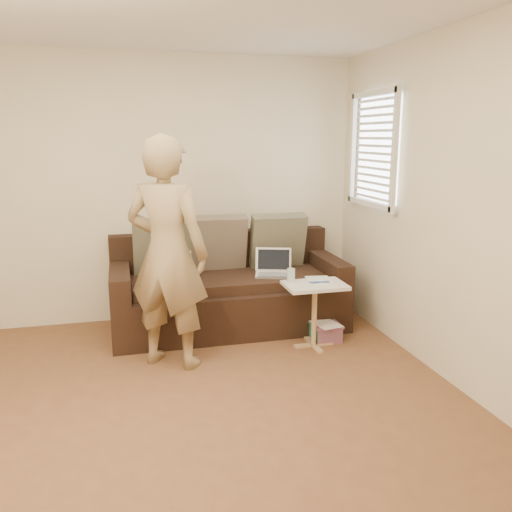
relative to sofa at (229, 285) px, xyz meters
name	(u,v)px	position (x,y,z in m)	size (l,w,h in m)	color
floor	(189,430)	(-0.62, -1.77, -0.42)	(4.50, 4.50, 0.00)	brown
wall_back	(156,190)	(-0.62, 0.48, 0.87)	(4.00, 4.00, 0.00)	beige
wall_front	(333,434)	(-0.62, -4.03, 0.87)	(4.00, 4.00, 0.00)	beige
wall_right	(480,215)	(1.38, -1.77, 0.87)	(4.50, 4.50, 0.00)	beige
window_blinds	(374,150)	(1.33, -0.27, 1.28)	(0.12, 0.88, 1.08)	white
sofa	(229,285)	(0.00, 0.00, 0.00)	(2.20, 0.95, 0.85)	black
pillow_left	(162,247)	(-0.60, 0.20, 0.37)	(0.55, 0.14, 0.55)	#53503D
pillow_mid	(218,243)	(-0.05, 0.23, 0.37)	(0.55, 0.14, 0.55)	brown
pillow_right	(278,241)	(0.55, 0.20, 0.37)	(0.55, 0.14, 0.55)	#53503D
laptop_silver	(274,276)	(0.41, -0.13, 0.10)	(0.35, 0.25, 0.23)	#B7BABC
laptop_white	(175,282)	(-0.53, -0.12, 0.10)	(0.36, 0.26, 0.26)	white
person	(167,253)	(-0.63, -0.73, 0.50)	(0.67, 0.46, 1.85)	#92854F
side_table	(314,315)	(0.63, -0.67, -0.14)	(0.52, 0.37, 0.57)	silver
drinking_glass	(291,275)	(0.44, -0.57, 0.21)	(0.07, 0.07, 0.12)	silver
scissors	(319,282)	(0.67, -0.67, 0.16)	(0.18, 0.10, 0.02)	silver
paper_on_table	(320,280)	(0.70, -0.59, 0.15)	(0.21, 0.30, 0.00)	white
striped_box	(325,332)	(0.78, -0.58, -0.34)	(0.26, 0.26, 0.16)	#DB2069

